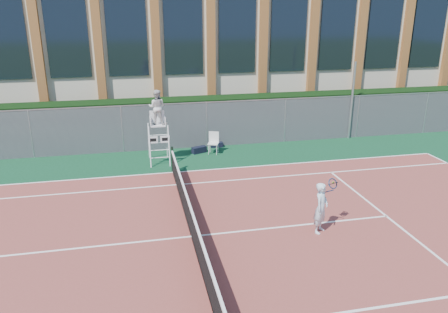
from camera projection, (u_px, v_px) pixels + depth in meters
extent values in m
plane|color=#233814|center=(192.00, 237.00, 12.96)|extent=(120.00, 120.00, 0.00)
cube|color=#0C391D|center=(187.00, 222.00, 13.89)|extent=(36.00, 20.00, 0.01)
cube|color=brown|center=(192.00, 237.00, 12.96)|extent=(23.77, 10.97, 0.02)
cylinder|color=black|center=(172.00, 160.00, 17.97)|extent=(0.10, 0.10, 1.10)
cube|color=black|center=(191.00, 223.00, 12.82)|extent=(0.03, 11.00, 0.86)
cube|color=white|center=(191.00, 209.00, 12.67)|extent=(0.06, 11.20, 0.07)
cube|color=black|center=(163.00, 121.00, 21.87)|extent=(40.00, 1.40, 2.20)
cube|color=beige|center=(151.00, 49.00, 28.35)|extent=(44.00, 10.00, 8.00)
cylinder|color=#9EA0A5|center=(352.00, 101.00, 22.27)|extent=(0.12, 0.12, 3.97)
cylinder|color=white|center=(150.00, 147.00, 18.59)|extent=(0.05, 0.49, 1.77)
cylinder|color=white|center=(169.00, 146.00, 18.75)|extent=(0.05, 0.49, 1.77)
cylinder|color=white|center=(149.00, 141.00, 19.43)|extent=(0.05, 0.49, 1.77)
cylinder|color=white|center=(167.00, 140.00, 19.59)|extent=(0.05, 0.49, 1.77)
cube|color=white|center=(158.00, 125.00, 18.82)|extent=(0.63, 0.54, 0.06)
cube|color=white|center=(157.00, 117.00, 18.95)|extent=(0.63, 0.05, 0.54)
cube|color=white|center=(153.00, 140.00, 18.61)|extent=(0.40, 0.03, 0.31)
cube|color=white|center=(165.00, 139.00, 18.71)|extent=(0.40, 0.03, 0.31)
imported|color=silver|center=(157.00, 107.00, 18.61)|extent=(0.85, 0.74, 1.50)
cube|color=silver|center=(213.00, 143.00, 20.31)|extent=(0.60, 0.60, 0.04)
cube|color=silver|center=(214.00, 137.00, 20.42)|extent=(0.45, 0.20, 0.50)
cylinder|color=silver|center=(209.00, 150.00, 20.24)|extent=(0.03, 0.03, 0.47)
cylinder|color=silver|center=(217.00, 150.00, 20.19)|extent=(0.03, 0.03, 0.47)
cylinder|color=silver|center=(210.00, 147.00, 20.59)|extent=(0.03, 0.03, 0.47)
cylinder|color=silver|center=(218.00, 148.00, 20.54)|extent=(0.03, 0.03, 0.47)
cube|color=black|center=(199.00, 150.00, 20.51)|extent=(0.75, 0.51, 0.30)
cube|color=black|center=(217.00, 145.00, 21.37)|extent=(0.59, 0.26, 0.24)
imported|color=silver|center=(321.00, 208.00, 12.99)|extent=(0.67, 0.68, 1.58)
torus|color=#122646|center=(333.00, 184.00, 13.05)|extent=(0.38, 0.30, 0.30)
sphere|color=#CCE533|center=(333.00, 183.00, 13.25)|extent=(0.07, 0.07, 0.07)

